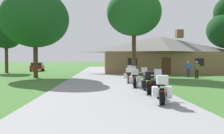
# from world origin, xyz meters

# --- Properties ---
(ground_plane) EXTENTS (500.00, 500.00, 0.00)m
(ground_plane) POSITION_xyz_m (0.00, 20.00, 0.00)
(ground_plane) COLOR #386628
(asphalt_driveway) EXTENTS (6.40, 80.00, 0.06)m
(asphalt_driveway) POSITION_xyz_m (0.00, 18.00, 0.03)
(asphalt_driveway) COLOR gray
(asphalt_driveway) RESTS_ON ground
(motorcycle_blue_nearest_to_camera) EXTENTS (0.93, 2.08, 1.30)m
(motorcycle_blue_nearest_to_camera) POSITION_xyz_m (2.02, 7.22, 0.61)
(motorcycle_blue_nearest_to_camera) COLOR black
(motorcycle_blue_nearest_to_camera) RESTS_ON asphalt_driveway
(motorcycle_black_second_in_row) EXTENTS (0.76, 2.08, 1.30)m
(motorcycle_black_second_in_row) POSITION_xyz_m (2.06, 9.89, 0.61)
(motorcycle_black_second_in_row) COLOR black
(motorcycle_black_second_in_row) RESTS_ON asphalt_driveway
(motorcycle_yellow_third_in_row) EXTENTS (0.83, 2.08, 1.30)m
(motorcycle_yellow_third_in_row) POSITION_xyz_m (1.81, 12.61, 0.61)
(motorcycle_yellow_third_in_row) COLOR black
(motorcycle_yellow_third_in_row) RESTS_ON asphalt_driveway
(motorcycle_silver_farthest_in_row) EXTENTS (0.94, 2.07, 1.30)m
(motorcycle_silver_farthest_in_row) POSITION_xyz_m (1.84, 15.47, 0.61)
(motorcycle_silver_farthest_in_row) COLOR black
(motorcycle_silver_farthest_in_row) RESTS_ON asphalt_driveway
(stone_lodge) EXTENTS (15.72, 6.37, 5.89)m
(stone_lodge) POSITION_xyz_m (7.70, 28.31, 2.57)
(stone_lodge) COLOR brown
(stone_lodge) RESTS_ON ground
(bystander_blue_shirt_near_lodge) EXTENTS (0.55, 0.26, 1.69)m
(bystander_blue_shirt_near_lodge) POSITION_xyz_m (8.75, 21.11, 0.95)
(bystander_blue_shirt_near_lodge) COLOR navy
(bystander_blue_shirt_near_lodge) RESTS_ON ground
(bystander_olive_shirt_beside_signpost) EXTENTS (0.55, 0.23, 1.67)m
(bystander_olive_shirt_beside_signpost) POSITION_xyz_m (8.79, 19.23, 0.93)
(bystander_olive_shirt_beside_signpost) COLOR black
(bystander_olive_shirt_beside_signpost) RESTS_ON ground
(tree_by_lodge_front) EXTENTS (5.81, 5.81, 11.34)m
(tree_by_lodge_front) POSITION_xyz_m (3.25, 22.28, 7.51)
(tree_by_lodge_front) COLOR #422D19
(tree_by_lodge_front) RESTS_ON ground
(tree_left_far) EXTENTS (4.25, 4.25, 8.52)m
(tree_left_far) POSITION_xyz_m (-13.53, 30.68, 5.71)
(tree_left_far) COLOR #422D19
(tree_left_far) RESTS_ON ground
(tree_left_near) EXTENTS (6.67, 6.67, 11.04)m
(tree_left_near) POSITION_xyz_m (-6.83, 21.26, 6.67)
(tree_left_near) COLOR #422D19
(tree_left_near) RESTS_ON ground
(parked_red_suv_far_left) EXTENTS (2.54, 4.83, 1.40)m
(parked_red_suv_far_left) POSITION_xyz_m (-10.73, 35.98, 0.78)
(parked_red_suv_far_left) COLOR maroon
(parked_red_suv_far_left) RESTS_ON ground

